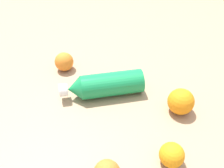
# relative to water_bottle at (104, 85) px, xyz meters

# --- Properties ---
(ground_plane) EXTENTS (2.40, 2.40, 0.00)m
(ground_plane) POSITION_rel_water_bottle_xyz_m (0.00, 0.04, -0.04)
(ground_plane) COLOR #9E7F60
(water_bottle) EXTENTS (0.20, 0.26, 0.08)m
(water_bottle) POSITION_rel_water_bottle_xyz_m (0.00, 0.00, 0.00)
(water_bottle) COLOR #198C4C
(water_bottle) RESTS_ON ground_plane
(orange_0) EXTENTS (0.08, 0.08, 0.08)m
(orange_0) POSITION_rel_water_bottle_xyz_m (-0.01, 0.25, 0.00)
(orange_0) COLOR orange
(orange_0) RESTS_ON ground_plane
(orange_1) EXTENTS (0.07, 0.07, 0.07)m
(orange_1) POSITION_rel_water_bottle_xyz_m (-0.08, -0.20, -0.00)
(orange_1) COLOR orange
(orange_1) RESTS_ON ground_plane
(orange_3) EXTENTS (0.06, 0.06, 0.06)m
(orange_3) POSITION_rel_water_bottle_xyz_m (0.19, 0.25, -0.01)
(orange_3) COLOR orange
(orange_3) RESTS_ON ground_plane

